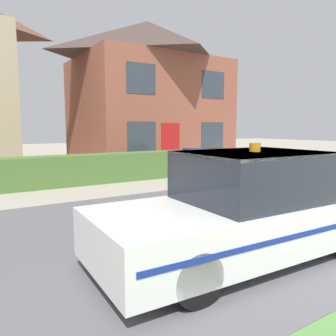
% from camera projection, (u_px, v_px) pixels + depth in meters
% --- Properties ---
extents(road_strip, '(28.00, 6.50, 0.01)m').
position_uv_depth(road_strip, '(215.00, 220.00, 6.73)').
color(road_strip, '#5B5B60').
rests_on(road_strip, ground).
extents(garden_hedge, '(8.28, 0.86, 0.99)m').
position_uv_depth(garden_hedge, '(82.00, 169.00, 11.01)').
color(garden_hedge, '#4C7233').
rests_on(garden_hedge, ground).
extents(police_car, '(4.51, 1.94, 1.67)m').
position_uv_depth(police_car, '(246.00, 209.00, 4.81)').
color(police_car, black).
rests_on(police_car, road_strip).
extents(house_right, '(7.63, 6.36, 7.45)m').
position_uv_depth(house_right, '(148.00, 92.00, 17.61)').
color(house_right, '#93513D').
rests_on(house_right, ground).
extents(wheelie_bin, '(0.80, 0.83, 1.09)m').
position_uv_depth(wheelie_bin, '(193.00, 162.00, 12.97)').
color(wheelie_bin, '#474C8C').
rests_on(wheelie_bin, ground).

